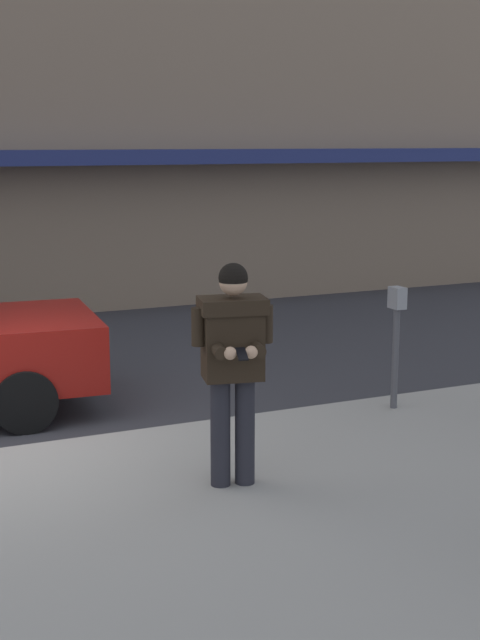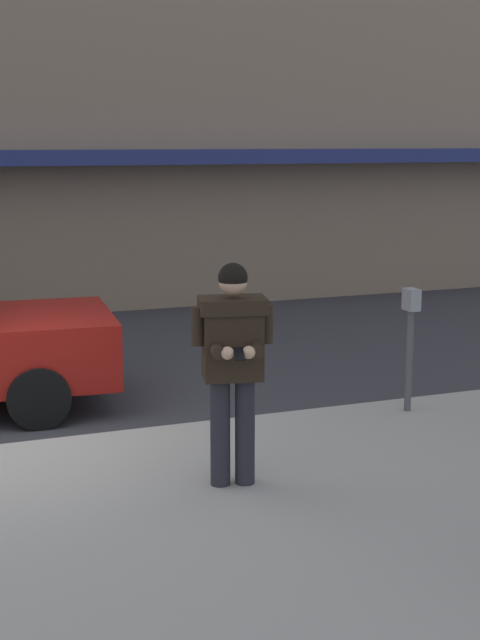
% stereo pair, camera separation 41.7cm
% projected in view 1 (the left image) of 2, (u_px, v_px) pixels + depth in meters
% --- Properties ---
extents(sidewalk, '(32.00, 5.30, 0.14)m').
position_uv_depth(sidewalk, '(180.00, 564.00, 5.98)').
color(sidewalk, '#99968E').
rests_on(sidewalk, ground).
extents(curb_paint_line, '(28.00, 0.12, 0.01)m').
position_uv_depth(curb_paint_line, '(76.00, 443.00, 8.59)').
color(curb_paint_line, silver).
rests_on(curb_paint_line, ground).
extents(man_texting_on_phone, '(0.64, 0.63, 1.81)m').
position_uv_depth(man_texting_on_phone, '(233.00, 350.00, 6.97)').
color(man_texting_on_phone, '#23232B').
rests_on(man_texting_on_phone, sidewalk).
extents(parking_meter, '(0.12, 0.18, 1.27)m').
position_uv_depth(parking_meter, '(396.00, 330.00, 9.09)').
color(parking_meter, '#4C4C51').
rests_on(parking_meter, sidewalk).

